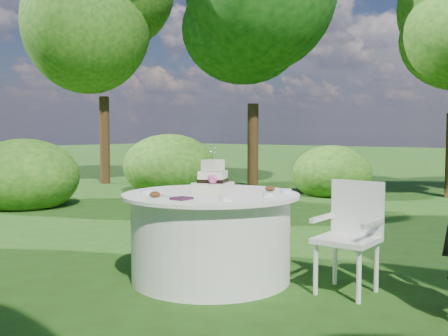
{
  "coord_description": "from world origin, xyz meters",
  "views": [
    {
      "loc": [
        2.96,
        -3.51,
        1.31
      ],
      "look_at": [
        0.15,
        0.0,
        1.0
      ],
      "focal_mm": 42.0,
      "sensor_mm": 36.0,
      "label": 1
    }
  ],
  "objects_px": {
    "cake": "(213,181)",
    "chair": "(351,228)",
    "table": "(211,236)",
    "napkins": "(182,198)"
  },
  "relations": [
    {
      "from": "table",
      "to": "chair",
      "type": "xyz_separation_m",
      "value": [
        1.12,
        0.45,
        0.13
      ]
    },
    {
      "from": "table",
      "to": "napkins",
      "type": "bearing_deg",
      "value": -78.76
    },
    {
      "from": "cake",
      "to": "table",
      "type": "bearing_deg",
      "value": -170.36
    },
    {
      "from": "cake",
      "to": "chair",
      "type": "distance_m",
      "value": 1.24
    },
    {
      "from": "napkins",
      "to": "cake",
      "type": "bearing_deg",
      "value": 98.64
    },
    {
      "from": "napkins",
      "to": "table",
      "type": "relative_size",
      "value": 0.09
    },
    {
      "from": "table",
      "to": "chair",
      "type": "bearing_deg",
      "value": 21.98
    },
    {
      "from": "table",
      "to": "cake",
      "type": "xyz_separation_m",
      "value": [
        0.02,
        0.0,
        0.5
      ]
    },
    {
      "from": "napkins",
      "to": "cake",
      "type": "relative_size",
      "value": 0.34
    },
    {
      "from": "napkins",
      "to": "chair",
      "type": "bearing_deg",
      "value": 42.07
    }
  ]
}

